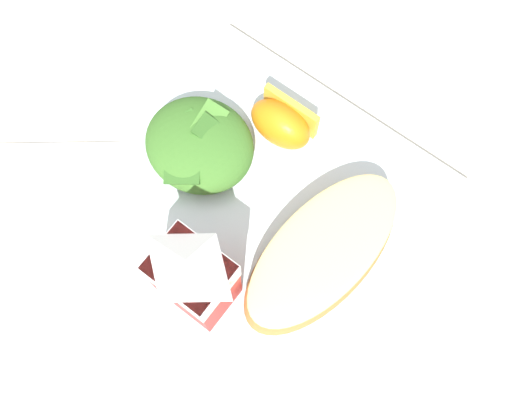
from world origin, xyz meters
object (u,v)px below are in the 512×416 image
at_px(white_plate, 256,214).
at_px(orange_wedge_front, 282,123).
at_px(cheesy_pizza_bread, 324,250).
at_px(milk_carton, 193,276).
at_px(metal_fork, 20,149).
at_px(green_salad_pile, 199,145).

height_order(white_plate, orange_wedge_front, orange_wedge_front).
distance_m(cheesy_pizza_bread, orange_wedge_front, 0.12).
bearing_deg(milk_carton, orange_wedge_front, -78.14).
bearing_deg(milk_carton, metal_fork, -0.79).
relative_size(white_plate, milk_carton, 2.55).
bearing_deg(white_plate, metal_fork, 20.56).
bearing_deg(milk_carton, white_plate, -86.53).
xyz_separation_m(white_plate, orange_wedge_front, (0.03, -0.08, 0.03)).
bearing_deg(orange_wedge_front, green_salad_pile, 53.76).
bearing_deg(cheesy_pizza_bread, white_plate, 2.30).
xyz_separation_m(orange_wedge_front, metal_fork, (0.19, 0.16, -0.03)).
relative_size(white_plate, orange_wedge_front, 4.66).
relative_size(white_plate, cheesy_pizza_bread, 1.58).
relative_size(milk_carton, metal_fork, 0.69).
bearing_deg(metal_fork, orange_wedge_front, -140.31).
bearing_deg(orange_wedge_front, white_plate, 110.71).
relative_size(cheesy_pizza_bread, green_salad_pile, 1.78).
bearing_deg(orange_wedge_front, milk_carton, 101.86).
bearing_deg(milk_carton, green_salad_pile, -51.55).
relative_size(cheesy_pizza_bread, metal_fork, 1.12).
height_order(cheesy_pizza_bread, orange_wedge_front, orange_wedge_front).
bearing_deg(cheesy_pizza_bread, metal_fork, 16.40).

